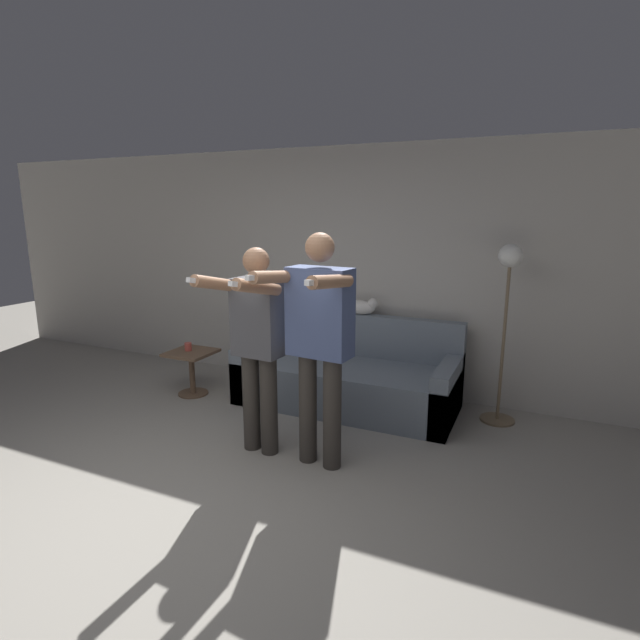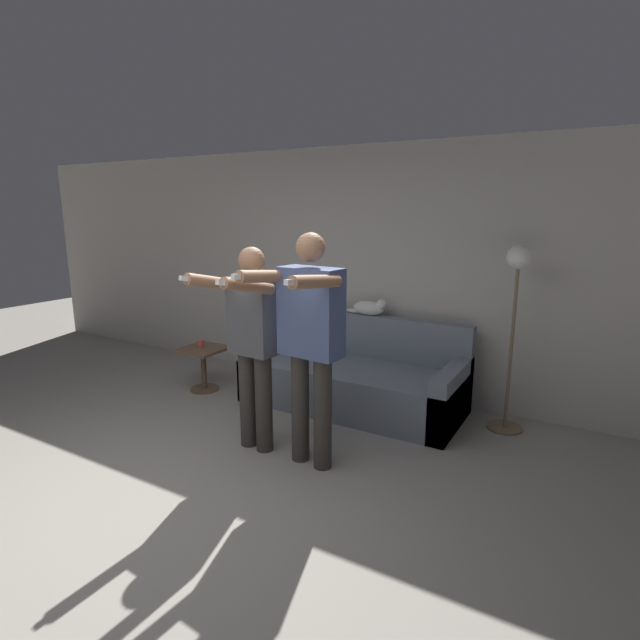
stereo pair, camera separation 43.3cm
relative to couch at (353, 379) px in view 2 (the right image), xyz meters
name	(u,v)px [view 2 (the right image)]	position (x,y,z in m)	size (l,w,h in m)	color
ground_plane	(159,505)	(-0.35, -2.23, -0.28)	(16.00, 16.00, 0.00)	gray
wall_back	(349,270)	(-0.35, 0.56, 1.02)	(10.00, 0.05, 2.60)	#B7B2A8
couch	(353,379)	(0.00, 0.00, 0.00)	(2.17, 0.92, 0.87)	slate
person_left	(252,337)	(-0.29, -1.25, 0.68)	(0.49, 0.69, 1.67)	#38332D
person_right	(310,334)	(0.25, -1.24, 0.77)	(0.59, 0.71, 1.79)	#38332D
cat	(370,308)	(0.01, 0.35, 0.68)	(0.47, 0.14, 0.18)	silver
floor_lamp	(516,297)	(1.44, 0.20, 0.94)	(0.32, 0.32, 1.66)	#756047
side_table	(203,360)	(-1.62, -0.42, 0.07)	(0.46, 0.46, 0.48)	brown
cup	(200,343)	(-1.66, -0.41, 0.24)	(0.07, 0.07, 0.09)	#B7473D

